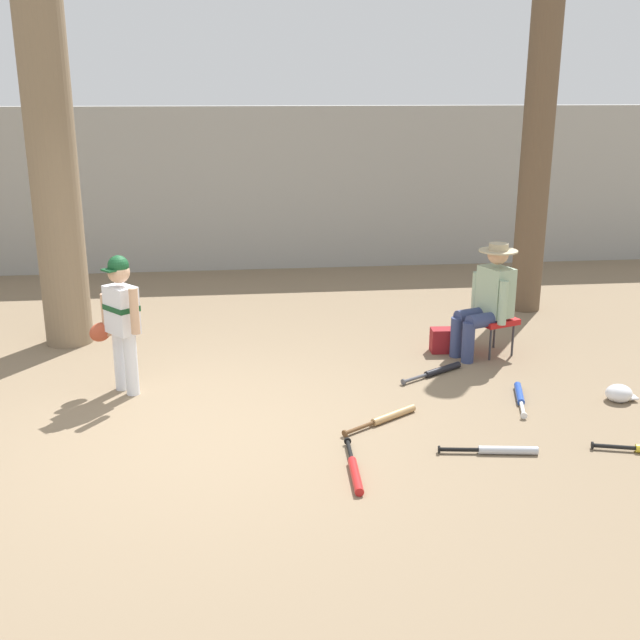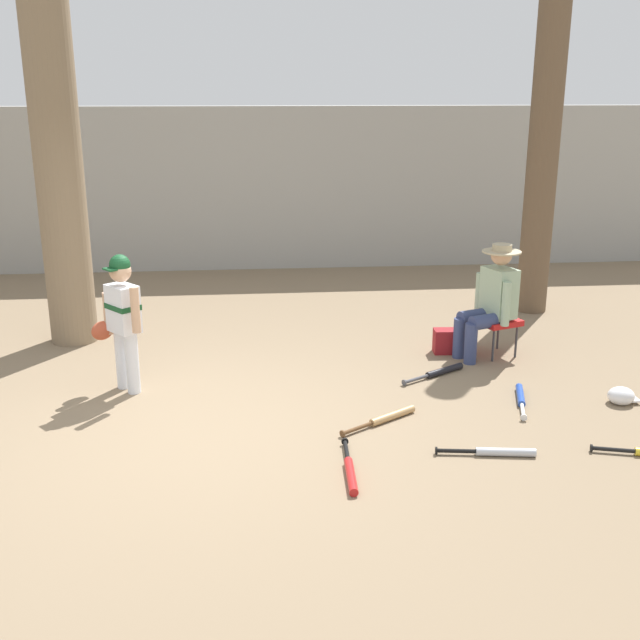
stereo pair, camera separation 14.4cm
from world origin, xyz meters
name	(u,v)px [view 2 (the right image)]	position (x,y,z in m)	size (l,w,h in m)	color
ground_plane	(202,433)	(0.00, 0.00, 0.00)	(60.00, 60.00, 0.00)	#7F6B51
concrete_back_wall	(220,189)	(0.00, 6.14, 1.24)	(18.00, 0.36, 2.47)	#9E9E99
tree_near_player	(49,69)	(-1.56, 2.60, 2.92)	(0.79, 0.79, 6.65)	#7F6B51
tree_behind_spectator	(542,161)	(4.00, 3.31, 1.88)	(0.61, 0.61, 4.40)	brown
young_ballplayer	(122,314)	(-0.75, 1.03, 0.74)	(0.54, 0.48, 1.31)	white
folding_stool	(497,322)	(3.01, 1.67, 0.36)	(0.51, 0.51, 0.41)	red
seated_spectator	(491,298)	(2.92, 1.64, 0.64)	(0.67, 0.54, 1.20)	navy
handbag_beside_stool	(450,341)	(2.54, 1.79, 0.13)	(0.34, 0.18, 0.26)	maroon
bat_blue_youth	(521,398)	(2.86, 0.42, 0.03)	(0.26, 0.72, 0.07)	#2347AD
bat_wood_tan	(387,418)	(1.57, 0.09, 0.03)	(0.72, 0.51, 0.07)	tan
bat_black_composite	(440,372)	(2.28, 1.14, 0.03)	(0.70, 0.47, 0.07)	black
bat_red_barrel	(350,472)	(1.13, -0.84, 0.03)	(0.10, 0.82, 0.07)	red
bat_aluminum_silver	(498,452)	(2.31, -0.62, 0.03)	(0.77, 0.17, 0.07)	#B7BCC6
batting_helmet_white	(621,396)	(3.74, 0.28, 0.07)	(0.29, 0.22, 0.17)	silver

